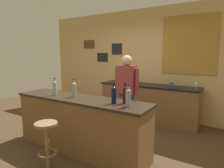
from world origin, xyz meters
The scene contains 14 objects.
ground_plane centered at (0.00, 0.00, 0.00)m, with size 10.00×10.00×0.00m, color #4C3823.
back_wall centered at (0.03, 2.03, 1.42)m, with size 6.00×0.09×2.80m.
bar_counter centered at (0.00, -0.40, 0.46)m, with size 2.48×0.60×0.92m.
side_counter centered at (0.40, 1.65, 0.45)m, with size 2.43×0.56×0.90m.
bartender centered at (0.36, 0.59, 0.94)m, with size 0.52×0.21×1.62m.
bar_stool centered at (-0.04, -1.06, 0.46)m, with size 0.32×0.32×0.68m.
wine_bottle_a centered at (-0.50, -0.47, 1.06)m, with size 0.07×0.07×0.31m.
wine_bottle_b centered at (-0.12, -0.40, 1.06)m, with size 0.07×0.07×0.31m.
wine_bottle_c centered at (0.69, -0.42, 1.06)m, with size 0.07×0.07×0.31m.
wine_bottle_d centered at (0.82, -0.32, 1.06)m, with size 0.07×0.07×0.31m.
wine_bottle_e centered at (0.95, -0.47, 1.06)m, with size 0.07×0.07×0.31m.
wine_glass_a centered at (-0.02, 1.64, 1.01)m, with size 0.07×0.07×0.16m.
wine_glass_b centered at (1.47, 1.72, 1.01)m, with size 0.07×0.07×0.16m.
coffee_mug centered at (0.95, 1.71, 0.95)m, with size 0.12×0.08×0.09m.
Camera 1 is at (2.13, -2.76, 1.63)m, focal length 30.88 mm.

